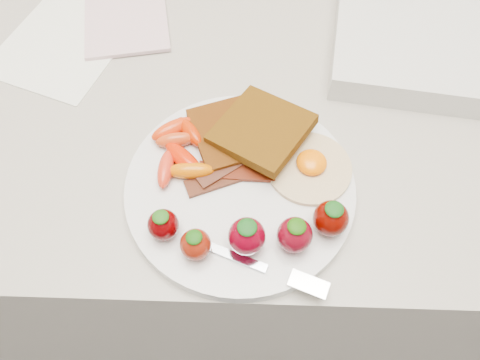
{
  "coord_description": "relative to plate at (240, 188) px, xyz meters",
  "views": [
    {
      "loc": [
        -0.0,
        1.26,
        1.39
      ],
      "look_at": [
        -0.01,
        1.53,
        0.93
      ],
      "focal_mm": 35.0,
      "sensor_mm": 36.0,
      "label": 1
    }
  ],
  "objects": [
    {
      "name": "toast_lower",
      "position": [
        -0.01,
        0.07,
        0.02
      ],
      "size": [
        0.12,
        0.12,
        0.01
      ],
      "primitive_type": "cube",
      "rotation": [
        0.0,
        0.0,
        0.36
      ],
      "color": "#432404",
      "rests_on": "plate"
    },
    {
      "name": "bacon_strips",
      "position": [
        -0.01,
        0.02,
        0.01
      ],
      "size": [
        0.11,
        0.08,
        0.01
      ],
      "color": "black",
      "rests_on": "plate"
    },
    {
      "name": "toast_upper",
      "position": [
        0.02,
        0.06,
        0.03
      ],
      "size": [
        0.14,
        0.14,
        0.02
      ],
      "primitive_type": "cube",
      "rotation": [
        0.0,
        -0.1,
        -0.57
      ],
      "color": "#382204",
      "rests_on": "toast_lower"
    },
    {
      "name": "counter",
      "position": [
        0.01,
        0.17,
        -0.46
      ],
      "size": [
        2.0,
        0.6,
        0.9
      ],
      "primitive_type": "cube",
      "color": "gray",
      "rests_on": "ground"
    },
    {
      "name": "plate",
      "position": [
        0.0,
        0.0,
        0.0
      ],
      "size": [
        0.27,
        0.27,
        0.02
      ],
      "primitive_type": "cylinder",
      "color": "silver",
      "rests_on": "counter"
    },
    {
      "name": "fork",
      "position": [
        0.03,
        -0.1,
        0.01
      ],
      "size": [
        0.16,
        0.07,
        0.0
      ],
      "color": "silver",
      "rests_on": "plate"
    },
    {
      "name": "appliance",
      "position": [
        0.3,
        0.26,
        0.01
      ],
      "size": [
        0.37,
        0.32,
        0.04
      ],
      "primitive_type": "cube",
      "rotation": [
        0.0,
        0.0,
        -0.14
      ],
      "color": "beige",
      "rests_on": "counter"
    },
    {
      "name": "strawberries",
      "position": [
        0.02,
        -0.07,
        0.03
      ],
      "size": [
        0.22,
        0.07,
        0.05
      ],
      "color": "#490002",
      "rests_on": "plate"
    },
    {
      "name": "notepad",
      "position": [
        -0.18,
        0.3,
        -0.0
      ],
      "size": [
        0.15,
        0.2,
        0.01
      ],
      "primitive_type": "cube",
      "rotation": [
        0.0,
        0.0,
        0.19
      ],
      "color": "beige",
      "rests_on": "paper_sheet"
    },
    {
      "name": "baby_carrots",
      "position": [
        -0.07,
        0.04,
        0.02
      ],
      "size": [
        0.08,
        0.11,
        0.02
      ],
      "color": "#C33D12",
      "rests_on": "plate"
    },
    {
      "name": "paper_sheet",
      "position": [
        -0.26,
        0.25,
        -0.01
      ],
      "size": [
        0.23,
        0.26,
        0.0
      ],
      "primitive_type": "cube",
      "rotation": [
        0.0,
        0.0,
        -0.35
      ],
      "color": "white",
      "rests_on": "counter"
    },
    {
      "name": "fried_egg",
      "position": [
        0.08,
        0.02,
        0.01
      ],
      "size": [
        0.11,
        0.11,
        0.02
      ],
      "color": "beige",
      "rests_on": "plate"
    }
  ]
}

